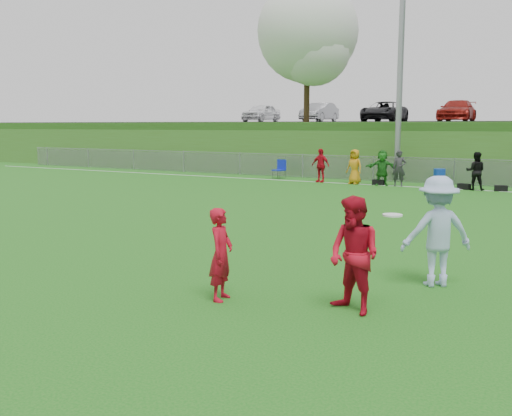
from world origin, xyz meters
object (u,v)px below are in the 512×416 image
Objects in this scene: player_red_center at (354,255)px; recycling_bin at (439,178)px; player_blue at (437,231)px; frisbee at (392,215)px; player_red_left at (221,254)px.

recycling_bin is at bearing 121.44° from player_red_center.
player_blue is 1.97m from frisbee.
frisbee is at bearing -81.12° from recycling_bin.
player_red_center reaches higher than frisbee.
player_red_center is at bearing -89.21° from player_red_left.
recycling_bin is (-3.00, 19.23, -1.11)m from frisbee.
frisbee is (2.62, 0.70, 0.75)m from player_red_left.
player_red_left is at bearing -144.66° from player_red_center.
frisbee is at bearing 53.99° from player_red_center.
player_red_center is 0.84m from frisbee.
player_red_center is 19.68m from recycling_bin.
player_blue is (2.93, 2.57, 0.22)m from player_red_left.
player_red_left is 0.77× the size of player_blue.
frisbee is (0.49, 0.28, 0.62)m from player_red_center.
player_red_left reaches higher than recycling_bin.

